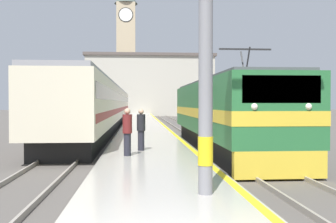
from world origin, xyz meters
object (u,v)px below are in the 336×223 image
(catenary_mast, at_px, (210,5))
(second_waiting_passenger, at_px, (141,129))
(locomotive_train, at_px, (223,114))
(clock_tower, at_px, (126,47))
(passenger_train, at_px, (107,106))
(person_on_platform, at_px, (127,131))

(catenary_mast, xyz_separation_m, second_waiting_passenger, (-1.36, 7.62, -3.04))
(locomotive_train, bearing_deg, clock_tower, 95.91)
(passenger_train, xyz_separation_m, second_waiting_passenger, (3.10, -22.58, -0.78))
(second_waiting_passenger, height_order, clock_tower, clock_tower)
(catenary_mast, xyz_separation_m, clock_tower, (-3.85, 73.17, 9.51))
(catenary_mast, distance_m, person_on_platform, 7.03)
(second_waiting_passenger, xyz_separation_m, clock_tower, (-2.49, 65.55, 12.55))
(second_waiting_passenger, bearing_deg, clock_tower, 92.17)
(locomotive_train, distance_m, catenary_mast, 11.23)
(catenary_mast, bearing_deg, person_on_platform, 107.08)
(locomotive_train, relative_size, person_on_platform, 9.13)
(catenary_mast, height_order, clock_tower, clock_tower)
(passenger_train, bearing_deg, second_waiting_passenger, -82.18)
(locomotive_train, bearing_deg, passenger_train, 109.90)
(locomotive_train, height_order, clock_tower, clock_tower)
(locomotive_train, relative_size, passenger_train, 0.32)
(person_on_platform, distance_m, clock_tower, 68.29)
(catenary_mast, relative_size, clock_tower, 0.30)
(clock_tower, bearing_deg, catenary_mast, -86.99)
(catenary_mast, relative_size, person_on_platform, 4.62)
(person_on_platform, bearing_deg, second_waiting_passenger, 71.90)
(locomotive_train, xyz_separation_m, second_waiting_passenger, (-3.99, -3.00, -0.49))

